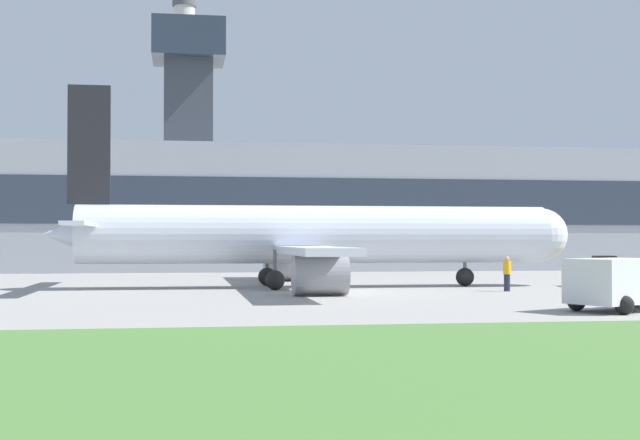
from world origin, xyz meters
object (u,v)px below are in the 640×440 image
object	(u,v)px
ground_crew_person	(507,273)
pushback_tug	(604,273)
airplane	(309,237)
baggage_truck	(623,285)

from	to	relation	value
ground_crew_person	pushback_tug	bearing A→B (deg)	26.42
airplane	ground_crew_person	distance (m)	11.19
airplane	baggage_truck	xyz separation A→B (m)	(9.45, -18.07, -1.86)
baggage_truck	ground_crew_person	xyz separation A→B (m)	(0.25, 12.84, -0.07)
pushback_tug	ground_crew_person	world-z (taller)	ground_crew_person
pushback_tug	airplane	bearing A→B (deg)	174.44
airplane	pushback_tug	bearing A→B (deg)	-5.56
airplane	pushback_tug	distance (m)	17.12
airplane	baggage_truck	distance (m)	20.48
airplane	ground_crew_person	world-z (taller)	airplane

